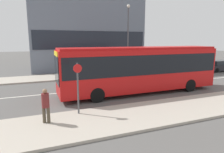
# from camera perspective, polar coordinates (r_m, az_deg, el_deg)

# --- Properties ---
(ground_plane) EXTENTS (120.00, 120.00, 0.00)m
(ground_plane) POSITION_cam_1_polar(r_m,az_deg,el_deg) (16.19, -3.79, -3.67)
(ground_plane) COLOR #595654
(sidewalk_near) EXTENTS (44.00, 3.50, 0.13)m
(sidewalk_near) POSITION_cam_1_polar(r_m,az_deg,el_deg) (10.66, 6.76, -10.95)
(sidewalk_near) COLOR #B2A899
(sidewalk_near) RESTS_ON ground_plane
(sidewalk_far) EXTENTS (44.00, 3.50, 0.13)m
(sidewalk_far) POSITION_cam_1_polar(r_m,az_deg,el_deg) (22.08, -8.77, 0.21)
(sidewalk_far) COLOR #B2A899
(sidewalk_far) RESTS_ON ground_plane
(lane_centerline) EXTENTS (41.80, 0.16, 0.01)m
(lane_centerline) POSITION_cam_1_polar(r_m,az_deg,el_deg) (16.19, -3.79, -3.65)
(lane_centerline) COLOR silver
(lane_centerline) RESTS_ON ground_plane
(apartment_block_left_tower) EXTENTS (14.82, 6.84, 14.25)m
(apartment_block_left_tower) POSITION_cam_1_polar(r_m,az_deg,el_deg) (28.90, -7.57, 16.67)
(apartment_block_left_tower) COLOR slate
(apartment_block_left_tower) RESTS_ON ground_plane
(city_bus) EXTENTS (12.09, 2.46, 3.42)m
(city_bus) POSITION_cam_1_polar(r_m,az_deg,el_deg) (14.93, 8.16, 2.73)
(city_bus) COLOR red
(city_bus) RESTS_ON ground_plane
(parked_car_0) EXTENTS (3.93, 1.77, 1.37)m
(parked_car_0) POSITION_cam_1_polar(r_m,az_deg,el_deg) (25.02, 21.02, 2.17)
(parked_car_0) COLOR silver
(parked_car_0) RESTS_ON ground_plane
(parked_car_1) EXTENTS (4.54, 1.74, 1.39)m
(parked_car_1) POSITION_cam_1_polar(r_m,az_deg,el_deg) (28.82, 28.38, 2.63)
(parked_car_1) COLOR black
(parked_car_1) RESTS_ON ground_plane
(pedestrian_near_stop) EXTENTS (0.34, 0.34, 1.62)m
(pedestrian_near_stop) POSITION_cam_1_polar(r_m,az_deg,el_deg) (9.72, -18.45, -7.42)
(pedestrian_near_stop) COLOR #4C4233
(pedestrian_near_stop) RESTS_ON sidewalk_near
(bus_stop_sign) EXTENTS (0.44, 0.12, 2.66)m
(bus_stop_sign) POSITION_cam_1_polar(r_m,az_deg,el_deg) (10.34, -9.72, -2.28)
(bus_stop_sign) COLOR #4C4C51
(bus_stop_sign) RESTS_ON sidewalk_near
(street_lamp) EXTENTS (0.36, 0.36, 7.57)m
(street_lamp) POSITION_cam_1_polar(r_m,az_deg,el_deg) (22.59, 4.60, 12.32)
(street_lamp) COLOR #4C4C51
(street_lamp) RESTS_ON sidewalk_far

